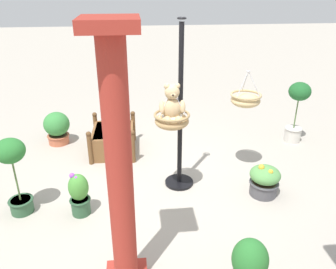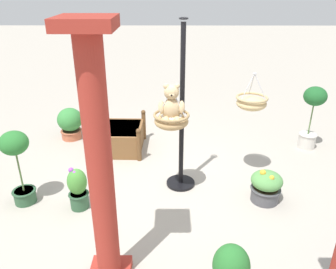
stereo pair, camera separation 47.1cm
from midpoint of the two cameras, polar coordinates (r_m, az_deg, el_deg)
ground_plane at (r=5.21m, az=2.28°, el=-9.35°), size 40.00×40.00×0.00m
display_pole_central at (r=4.97m, az=4.99°, el=-0.88°), size 0.44×0.44×2.48m
hanging_basket_with_teddy at (r=4.57m, az=3.54°, el=2.39°), size 0.49×0.49×0.56m
teddy_bear at (r=4.47m, az=3.63°, el=4.93°), size 0.35×0.31×0.51m
hanging_basket_left_high at (r=5.25m, az=16.45°, el=5.19°), size 0.47×0.47×0.56m
greenhouse_pillar_right at (r=3.12m, az=-7.07°, el=-7.04°), size 0.45×0.45×2.67m
wooden_planter_box at (r=6.32m, az=-5.63°, el=-0.47°), size 0.83×1.00×0.61m
potted_plant_flowering_red at (r=6.79m, az=25.03°, el=3.34°), size 0.41×0.41×1.19m
potted_plant_tall_leafy at (r=4.93m, az=-21.61°, el=-4.22°), size 0.38×0.38×1.11m
potted_plant_small_succulent at (r=4.78m, az=-12.25°, el=-9.01°), size 0.28×0.28×0.64m
potted_plant_conical_shrub at (r=6.89m, az=-14.32°, el=1.87°), size 0.49×0.49×0.63m
potted_plant_trailing_ivy at (r=5.11m, az=18.81°, el=-8.33°), size 0.44×0.44×0.51m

